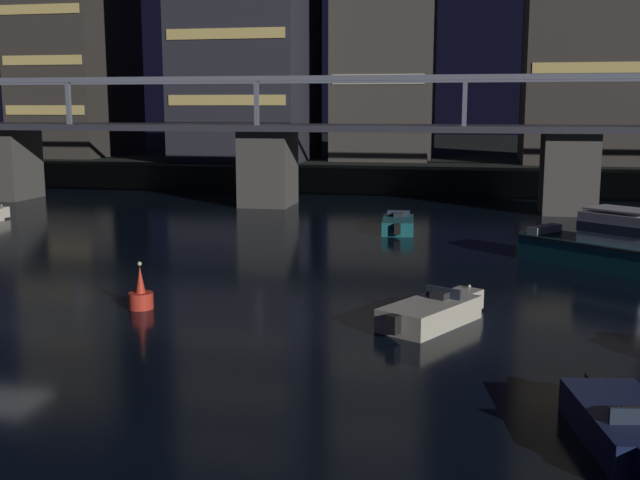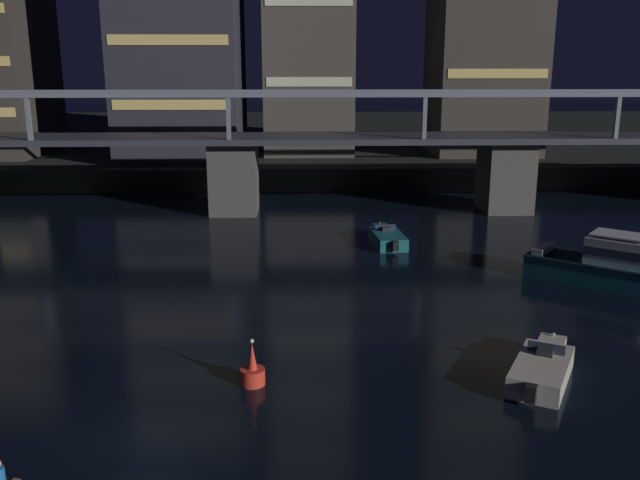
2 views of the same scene
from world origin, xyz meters
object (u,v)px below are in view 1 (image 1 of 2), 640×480
object	(u,v)px
river_bridge	(268,150)
channel_buoy	(141,296)
tower_west_low	(75,39)
speedboat_near_center	(433,312)
speedboat_far_center	(398,224)
cabin_cruiser_near_left	(615,246)
speedboat_near_right	(629,429)
tower_west_tall	(247,8)

from	to	relation	value
river_bridge	channel_buoy	bearing A→B (deg)	-83.72
river_bridge	tower_west_low	world-z (taller)	tower_west_low
speedboat_near_center	speedboat_far_center	world-z (taller)	same
river_bridge	tower_west_low	size ratio (longest dim) A/B	3.78
channel_buoy	cabin_cruiser_near_left	bearing A→B (deg)	31.03
cabin_cruiser_near_left	speedboat_far_center	bearing A→B (deg)	140.44
speedboat_near_right	speedboat_far_center	world-z (taller)	same
tower_west_tall	cabin_cruiser_near_left	world-z (taller)	tower_west_tall
tower_west_tall	speedboat_near_right	bearing A→B (deg)	-65.87
speedboat_near_right	river_bridge	bearing A→B (deg)	115.48
river_bridge	tower_west_low	distance (m)	34.66
cabin_cruiser_near_left	speedboat_far_center	xyz separation A→B (m)	(-10.73, 8.86, -0.64)
cabin_cruiser_near_left	river_bridge	bearing A→B (deg)	138.11
tower_west_low	speedboat_near_right	world-z (taller)	tower_west_low
speedboat_near_center	cabin_cruiser_near_left	bearing A→B (deg)	55.15
cabin_cruiser_near_left	tower_west_tall	bearing A→B (deg)	127.72
tower_west_tall	tower_west_low	bearing A→B (deg)	169.49
tower_west_tall	speedboat_far_center	world-z (taller)	tower_west_tall
cabin_cruiser_near_left	speedboat_near_center	xyz separation A→B (m)	(-7.55, -10.85, -0.64)
tower_west_tall	speedboat_near_center	xyz separation A→B (m)	(20.33, -46.90, -16.01)
tower_west_tall	cabin_cruiser_near_left	bearing A→B (deg)	-52.28
speedboat_near_center	speedboat_far_center	size ratio (longest dim) A/B	0.94
tower_west_low	speedboat_near_right	distance (m)	75.78
speedboat_near_right	speedboat_far_center	distance (m)	29.79
speedboat_near_center	speedboat_near_right	xyz separation A→B (m)	(4.72, -9.01, 0.00)
tower_west_tall	channel_buoy	size ratio (longest dim) A/B	16.34
tower_west_tall	speedboat_near_right	distance (m)	63.32
river_bridge	speedboat_near_right	world-z (taller)	river_bridge
tower_west_low	speedboat_far_center	bearing A→B (deg)	-39.91
speedboat_near_center	speedboat_far_center	bearing A→B (deg)	99.15
tower_west_low	tower_west_tall	world-z (taller)	tower_west_tall
tower_west_tall	speedboat_near_center	distance (m)	53.56
tower_west_tall	cabin_cruiser_near_left	size ratio (longest dim) A/B	3.42
tower_west_low	speedboat_near_right	size ratio (longest dim) A/B	4.64
river_bridge	speedboat_near_right	size ratio (longest dim) A/B	17.55
river_bridge	tower_west_tall	xyz separation A→B (m)	(-6.40, 16.77, 12.34)
speedboat_near_center	speedboat_near_right	world-z (taller)	same
tower_west_low	speedboat_far_center	size ratio (longest dim) A/B	4.64
tower_west_low	cabin_cruiser_near_left	size ratio (longest dim) A/B	2.89
tower_west_tall	channel_buoy	distance (m)	50.55
tower_west_low	channel_buoy	size ratio (longest dim) A/B	13.79
tower_west_low	speedboat_near_center	xyz separation A→B (m)	(40.05, -50.55, -13.77)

